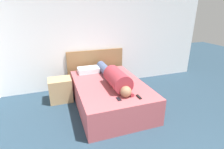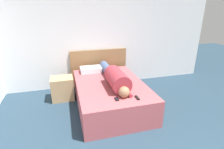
% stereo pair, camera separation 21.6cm
% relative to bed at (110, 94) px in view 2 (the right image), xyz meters
% --- Properties ---
extents(wall_back, '(6.15, 0.06, 2.60)m').
position_rel_bed_xyz_m(wall_back, '(0.10, 1.24, 1.03)').
color(wall_back, white).
rests_on(wall_back, ground_plane).
extents(bed, '(1.40, 2.04, 0.53)m').
position_rel_bed_xyz_m(bed, '(0.00, 0.00, 0.00)').
color(bed, '#A84C51').
rests_on(bed, ground_plane).
extents(headboard, '(1.52, 0.04, 0.99)m').
position_rel_bed_xyz_m(headboard, '(0.00, 1.17, 0.23)').
color(headboard, olive).
rests_on(headboard, ground_plane).
extents(nightstand, '(0.50, 0.41, 0.54)m').
position_rel_bed_xyz_m(nightstand, '(-0.99, 0.58, 0.00)').
color(nightstand, tan).
rests_on(nightstand, ground_plane).
extents(person_lying, '(0.36, 1.74, 0.36)m').
position_rel_bed_xyz_m(person_lying, '(0.08, -0.07, 0.42)').
color(person_lying, '#936B4C').
rests_on(person_lying, bed).
extents(pillow_near_headboard, '(0.51, 0.32, 0.12)m').
position_rel_bed_xyz_m(pillow_near_headboard, '(-0.28, 0.80, 0.33)').
color(pillow_near_headboard, white).
rests_on(pillow_near_headboard, bed).
extents(tv_remote, '(0.04, 0.15, 0.02)m').
position_rel_bed_xyz_m(tv_remote, '(0.29, -0.77, 0.28)').
color(tv_remote, black).
rests_on(tv_remote, bed).
extents(cell_phone, '(0.06, 0.13, 0.01)m').
position_rel_bed_xyz_m(cell_phone, '(-0.07, -0.72, 0.27)').
color(cell_phone, black).
rests_on(cell_phone, bed).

